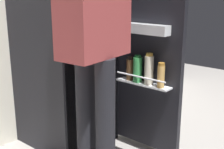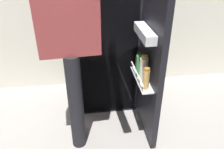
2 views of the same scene
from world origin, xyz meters
name	(u,v)px [view 2 (image 2 of 2)]	position (x,y,z in m)	size (l,w,h in m)	color
ground_plane	(112,128)	(0.00, 0.00, 0.00)	(6.27, 6.27, 0.00)	gray
refrigerator	(107,31)	(0.02, 0.52, 0.80)	(0.63, 1.18, 1.61)	black
person	(70,28)	(-0.31, -0.07, 1.04)	(0.59, 0.73, 1.72)	black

